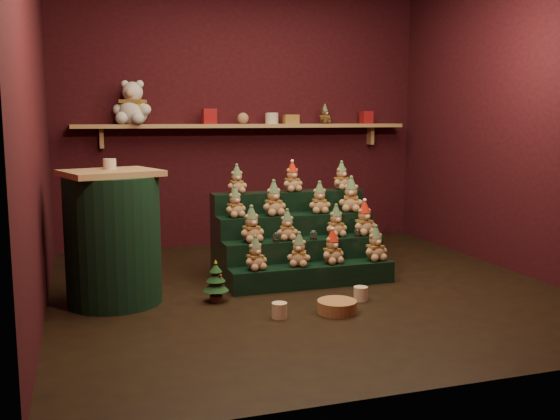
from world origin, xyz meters
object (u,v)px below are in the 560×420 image
object	(u,v)px
riser_tier_front	(313,276)
mug_left	(279,310)
snow_globe_c	(357,232)
mini_christmas_tree	(216,281)
snow_globe_b	(313,235)
wicker_basket	(337,307)
brown_bear	(325,114)
mug_right	(361,294)
white_bear	(133,97)
side_table	(113,238)
snow_globe_a	(276,237)

from	to	relation	value
riser_tier_front	mug_left	world-z (taller)	riser_tier_front
snow_globe_c	mini_christmas_tree	world-z (taller)	snow_globe_c
snow_globe_b	wicker_basket	size ratio (longest dim) A/B	0.29
wicker_basket	mug_left	bearing A→B (deg)	178.16
snow_globe_b	brown_bear	size ratio (longest dim) A/B	0.40
mug_right	white_bear	world-z (taller)	white_bear
snow_globe_c	mug_right	world-z (taller)	snow_globe_c
side_table	white_bear	distance (m)	2.10
mug_right	white_bear	bearing A→B (deg)	122.60
side_table	mini_christmas_tree	size ratio (longest dim) A/B	3.07
riser_tier_front	snow_globe_a	distance (m)	0.44
snow_globe_c	mini_christmas_tree	xyz separation A→B (m)	(-1.33, -0.35, -0.24)
mug_right	white_bear	xyz separation A→B (m)	(-1.46, 2.29, 1.54)
snow_globe_b	snow_globe_a	bearing A→B (deg)	180.00
snow_globe_a	snow_globe_c	xyz separation A→B (m)	(0.74, 0.00, -0.00)
snow_globe_b	white_bear	size ratio (longest dim) A/B	0.15
brown_bear	mini_christmas_tree	bearing A→B (deg)	-151.46
riser_tier_front	snow_globe_b	bearing A→B (deg)	67.54
snow_globe_c	white_bear	distance (m)	2.66
snow_globe_b	white_bear	world-z (taller)	white_bear
riser_tier_front	snow_globe_b	size ratio (longest dim) A/B	17.12
mug_left	brown_bear	world-z (taller)	brown_bear
snow_globe_b	snow_globe_c	distance (m)	0.41
brown_bear	riser_tier_front	bearing A→B (deg)	-135.75
riser_tier_front	side_table	world-z (taller)	side_table
mug_left	mug_right	xyz separation A→B (m)	(0.72, 0.21, -0.00)
brown_bear	wicker_basket	bearing A→B (deg)	-131.03
side_table	mini_christmas_tree	world-z (taller)	side_table
snow_globe_a	wicker_basket	world-z (taller)	snow_globe_a
snow_globe_a	snow_globe_b	size ratio (longest dim) A/B	1.03
mini_christmas_tree	mug_right	size ratio (longest dim) A/B	3.04
snow_globe_a	snow_globe_c	distance (m)	0.74
mug_right	brown_bear	bearing A→B (deg)	75.04
snow_globe_b	snow_globe_c	xyz separation A→B (m)	(0.41, 0.00, -0.00)
snow_globe_a	wicker_basket	size ratio (longest dim) A/B	0.30
snow_globe_b	snow_globe_c	world-z (taller)	snow_globe_b
wicker_basket	riser_tier_front	bearing A→B (deg)	83.13
wicker_basket	brown_bear	size ratio (longest dim) A/B	1.39
wicker_basket	side_table	bearing A→B (deg)	153.44
snow_globe_a	snow_globe_b	xyz separation A→B (m)	(0.33, -0.00, -0.00)
riser_tier_front	mug_right	world-z (taller)	riser_tier_front
snow_globe_b	mug_right	world-z (taller)	snow_globe_b
mug_right	riser_tier_front	bearing A→B (deg)	112.15
riser_tier_front	white_bear	distance (m)	2.65
snow_globe_c	brown_bear	size ratio (longest dim) A/B	0.38
riser_tier_front	brown_bear	size ratio (longest dim) A/B	6.85
mug_right	brown_bear	distance (m)	2.73
snow_globe_a	mug_left	xyz separation A→B (m)	(-0.25, -0.87, -0.35)
wicker_basket	brown_bear	xyz separation A→B (m)	(0.90, 2.51, 1.38)
mug_right	wicker_basket	world-z (taller)	mug_right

